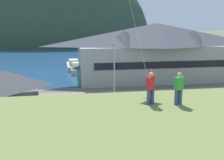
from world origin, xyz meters
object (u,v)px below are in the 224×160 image
at_px(storage_shed_near_lot, 5,95).
at_px(moored_boat_outer_mooring, 106,63).
at_px(parked_car_mid_row_center, 177,116).
at_px(parking_light_pole, 114,68).
at_px(wharf_dock, 91,68).
at_px(parked_car_lone_by_shed, 89,124).
at_px(moored_boat_wharfside, 73,66).
at_px(harbor_lodge, 156,51).
at_px(person_companion, 179,87).
at_px(moored_boat_inner_slip, 76,69).
at_px(person_kite_flyer, 151,87).
at_px(parked_car_back_row_right, 202,98).
at_px(parked_car_mid_row_near, 146,101).
at_px(parked_car_front_row_end, 95,105).
at_px(storage_shed_waterside, 92,72).
at_px(parked_car_front_row_red, 28,127).

distance_m(storage_shed_near_lot, moored_boat_outer_mooring, 35.04).
distance_m(parked_car_mid_row_center, parking_light_pole, 10.97).
xyz_separation_m(wharf_dock, parked_car_lone_by_shed, (-2.82, -33.91, 0.71)).
relative_size(moored_boat_wharfside, moored_boat_outer_mooring, 1.05).
xyz_separation_m(storage_shed_near_lot, moored_boat_outer_mooring, (14.50, 31.84, -1.99)).
bearing_deg(harbor_lodge, person_companion, -106.39).
relative_size(moored_boat_outer_mooring, moored_boat_inner_slip, 1.35).
bearing_deg(parked_car_mid_row_center, person_kite_flyer, -121.00).
relative_size(parked_car_back_row_right, parked_car_mid_row_near, 1.00).
relative_size(parked_car_mid_row_near, parking_light_pole, 0.61).
xyz_separation_m(parked_car_mid_row_center, parking_light_pole, (-4.49, 9.51, 3.12)).
bearing_deg(moored_boat_inner_slip, moored_boat_wharfside, 95.29).
bearing_deg(moored_boat_inner_slip, harbor_lodge, -33.60).
bearing_deg(parked_car_back_row_right, parked_car_front_row_end, -177.23).
bearing_deg(moored_boat_outer_mooring, parking_light_pole, -95.36).
distance_m(harbor_lodge, wharf_dock, 17.04).
relative_size(storage_shed_waterside, parking_light_pole, 0.73).
height_order(parked_car_mid_row_near, parked_car_front_row_red, same).
bearing_deg(parked_car_lone_by_shed, moored_boat_inner_slip, 90.87).
height_order(storage_shed_near_lot, parking_light_pole, parking_light_pole).
xyz_separation_m(moored_boat_inner_slip, parking_light_pole, (4.42, -19.87, 3.47)).
xyz_separation_m(harbor_lodge, parked_car_back_row_right, (0.80, -15.16, -4.10)).
bearing_deg(parked_car_front_row_red, harbor_lodge, 49.01).
relative_size(harbor_lodge, moored_boat_inner_slip, 4.60).
distance_m(storage_shed_near_lot, parked_car_mid_row_near, 15.09).
bearing_deg(parked_car_front_row_end, parked_car_lone_by_shed, -101.22).
distance_m(parking_light_pole, person_companion, 19.49).
xyz_separation_m(harbor_lodge, parked_car_lone_by_shed, (-13.05, -21.15, -4.10)).
xyz_separation_m(parked_car_front_row_end, parking_light_pole, (2.89, 4.87, 3.12)).
bearing_deg(person_companion, person_kite_flyer, 168.42).
bearing_deg(parked_car_mid_row_near, parked_car_front_row_red, -154.95).
bearing_deg(moored_boat_outer_mooring, storage_shed_waterside, -104.80).
xyz_separation_m(wharf_dock, parked_car_front_row_red, (-8.07, -33.81, 0.71)).
bearing_deg(person_companion, parked_car_front_row_end, 102.01).
relative_size(storage_shed_near_lot, parking_light_pole, 1.07).
bearing_deg(moored_boat_inner_slip, parked_car_lone_by_shed, -89.13).
distance_m(parked_car_mid_row_near, person_companion, 16.10).
bearing_deg(person_kite_flyer, parked_car_mid_row_center, 59.00).
relative_size(parked_car_mid_row_center, parked_car_front_row_red, 0.99).
bearing_deg(moored_boat_outer_mooring, parked_car_mid_row_near, -89.11).
distance_m(parked_car_mid_row_center, parked_car_front_row_red, 13.71).
height_order(parked_car_mid_row_near, parked_car_mid_row_center, same).
distance_m(moored_boat_outer_mooring, parked_car_mid_row_center, 36.22).
distance_m(parked_car_front_row_end, parking_light_pole, 6.47).
bearing_deg(moored_boat_outer_mooring, parked_car_lone_by_shed, -99.92).
xyz_separation_m(wharf_dock, parked_car_front_row_end, (-1.75, -28.54, 0.71)).
relative_size(parked_car_lone_by_shed, parked_car_mid_row_near, 1.01).
height_order(storage_shed_near_lot, person_kite_flyer, person_kite_flyer).
height_order(parked_car_lone_by_shed, parked_car_mid_row_center, same).
bearing_deg(person_kite_flyer, storage_shed_near_lot, 127.77).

